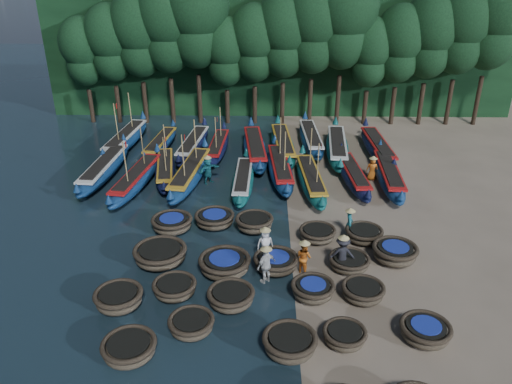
{
  "coord_description": "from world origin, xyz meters",
  "views": [
    {
      "loc": [
        -1.3,
        -20.71,
        13.07
      ],
      "look_at": [
        -1.78,
        3.75,
        1.3
      ],
      "focal_mm": 35.0,
      "sensor_mm": 36.0,
      "label": 1
    }
  ],
  "objects_px": {
    "long_boat_8": "(389,175)",
    "fisherman_1": "(350,221)",
    "coracle_12": "(231,297)",
    "coracle_8": "(345,336)",
    "coracle_16": "(225,264)",
    "long_boat_6": "(311,179)",
    "long_boat_16": "(337,147)",
    "coracle_18": "(349,262)",
    "fisherman_3": "(342,253)",
    "long_boat_14": "(283,145)",
    "long_boat_10": "(160,144)",
    "long_boat_1": "(137,179)",
    "coracle_7": "(290,343)",
    "coracle_10": "(119,298)",
    "long_boat_5": "(280,168)",
    "coracle_22": "(254,223)",
    "coracle_11": "(175,288)",
    "long_boat_15": "(311,139)",
    "long_boat_3": "(190,173)",
    "coracle_23": "(318,233)",
    "coracle_21": "(215,219)",
    "long_boat_17": "(378,147)",
    "fisherman_0": "(265,243)",
    "coracle_17": "(276,262)",
    "coracle_6": "(191,324)",
    "long_boat_11": "(193,145)",
    "coracle_20": "(172,223)",
    "long_boat_9": "(126,139)",
    "long_boat_2": "(165,169)",
    "long_boat_12": "(218,147)",
    "fisherman_2": "(304,256)",
    "coracle_15": "(160,254)",
    "coracle_9": "(425,331)",
    "fisherman_4": "(266,264)",
    "coracle_14": "(363,291)",
    "long_boat_4": "(243,180)",
    "long_boat_13": "(255,148)",
    "long_boat_0": "(104,168)",
    "coracle_5": "(129,348)",
    "fisherman_6": "(372,168)"
  },
  "relations": [
    {
      "from": "coracle_17",
      "to": "fisherman_1",
      "type": "bearing_deg",
      "value": 39.44
    },
    {
      "from": "coracle_11",
      "to": "long_boat_15",
      "type": "bearing_deg",
      "value": 68.57
    },
    {
      "from": "coracle_16",
      "to": "coracle_18",
      "type": "relative_size",
      "value": 1.5
    },
    {
      "from": "coracle_8",
      "to": "coracle_16",
      "type": "distance_m",
      "value": 6.5
    },
    {
      "from": "coracle_21",
      "to": "fisherman_0",
      "type": "distance_m",
      "value": 4.17
    },
    {
      "from": "coracle_8",
      "to": "coracle_21",
      "type": "relative_size",
      "value": 0.72
    },
    {
      "from": "coracle_10",
      "to": "long_boat_8",
      "type": "relative_size",
      "value": 0.29
    },
    {
      "from": "coracle_12",
      "to": "long_boat_8",
      "type": "xyz_separation_m",
      "value": [
        9.06,
        12.25,
        0.14
      ]
    },
    {
      "from": "fisherman_0",
      "to": "fisherman_2",
      "type": "bearing_deg",
      "value": -43.18
    },
    {
      "from": "coracle_9",
      "to": "fisherman_4",
      "type": "distance_m",
      "value": 6.91
    },
    {
      "from": "long_boat_15",
      "to": "long_boat_1",
      "type": "bearing_deg",
      "value": -149.02
    },
    {
      "from": "long_boat_16",
      "to": "fisherman_0",
      "type": "distance_m",
      "value": 14.47
    },
    {
      "from": "coracle_18",
      "to": "fisherman_3",
      "type": "height_order",
      "value": "fisherman_3"
    },
    {
      "from": "coracle_23",
      "to": "long_boat_17",
      "type": "height_order",
      "value": "long_boat_17"
    },
    {
      "from": "long_boat_9",
      "to": "long_boat_16",
      "type": "relative_size",
      "value": 0.98
    },
    {
      "from": "coracle_7",
      "to": "coracle_10",
      "type": "bearing_deg",
      "value": 160.27
    },
    {
      "from": "long_boat_0",
      "to": "long_boat_2",
      "type": "relative_size",
      "value": 1.18
    },
    {
      "from": "coracle_20",
      "to": "long_boat_9",
      "type": "bearing_deg",
      "value": 114.23
    },
    {
      "from": "long_boat_8",
      "to": "fisherman_1",
      "type": "distance_m",
      "value": 7.44
    },
    {
      "from": "coracle_16",
      "to": "long_boat_17",
      "type": "bearing_deg",
      "value": 56.48
    },
    {
      "from": "coracle_6",
      "to": "coracle_21",
      "type": "xyz_separation_m",
      "value": [
        0.1,
        8.23,
        0.03
      ]
    },
    {
      "from": "long_boat_17",
      "to": "coracle_11",
      "type": "bearing_deg",
      "value": -127.78
    },
    {
      "from": "coracle_23",
      "to": "long_boat_4",
      "type": "distance_m",
      "value": 7.33
    },
    {
      "from": "coracle_11",
      "to": "fisherman_0",
      "type": "bearing_deg",
      "value": 36.62
    },
    {
      "from": "coracle_7",
      "to": "long_boat_13",
      "type": "relative_size",
      "value": 0.22
    },
    {
      "from": "long_boat_2",
      "to": "coracle_14",
      "type": "bearing_deg",
      "value": -59.58
    },
    {
      "from": "coracle_22",
      "to": "long_boat_2",
      "type": "relative_size",
      "value": 0.28
    },
    {
      "from": "coracle_15",
      "to": "fisherman_1",
      "type": "height_order",
      "value": "fisherman_1"
    },
    {
      "from": "coracle_11",
      "to": "coracle_18",
      "type": "distance_m",
      "value": 7.91
    },
    {
      "from": "long_boat_11",
      "to": "fisherman_3",
      "type": "xyz_separation_m",
      "value": [
        8.73,
        -14.82,
        0.37
      ]
    },
    {
      "from": "long_boat_12",
      "to": "coracle_5",
      "type": "bearing_deg",
      "value": -90.98
    },
    {
      "from": "long_boat_2",
      "to": "long_boat_12",
      "type": "distance_m",
      "value": 5.14
    },
    {
      "from": "fisherman_1",
      "to": "fisherman_6",
      "type": "height_order",
      "value": "fisherman_6"
    },
    {
      "from": "long_boat_14",
      "to": "fisherman_3",
      "type": "xyz_separation_m",
      "value": [
        2.23,
        -14.77,
        0.31
      ]
    },
    {
      "from": "coracle_17",
      "to": "coracle_6",
      "type": "bearing_deg",
      "value": -127.75
    },
    {
      "from": "long_boat_6",
      "to": "long_boat_16",
      "type": "relative_size",
      "value": 0.9
    },
    {
      "from": "long_boat_8",
      "to": "fisherman_1",
      "type": "bearing_deg",
      "value": -114.21
    },
    {
      "from": "coracle_8",
      "to": "fisherman_1",
      "type": "height_order",
      "value": "fisherman_1"
    },
    {
      "from": "coracle_6",
      "to": "long_boat_8",
      "type": "height_order",
      "value": "long_boat_8"
    },
    {
      "from": "coracle_15",
      "to": "coracle_22",
      "type": "bearing_deg",
      "value": 36.07
    },
    {
      "from": "long_boat_1",
      "to": "long_boat_10",
      "type": "height_order",
      "value": "long_boat_1"
    },
    {
      "from": "long_boat_3",
      "to": "coracle_23",
      "type": "bearing_deg",
      "value": -36.45
    },
    {
      "from": "long_boat_17",
      "to": "long_boat_16",
      "type": "bearing_deg",
      "value": 178.85
    },
    {
      "from": "long_boat_5",
      "to": "coracle_22",
      "type": "bearing_deg",
      "value": -106.43
    },
    {
      "from": "coracle_8",
      "to": "long_boat_10",
      "type": "xyz_separation_m",
      "value": [
        -10.62,
        19.82,
        0.12
      ]
    },
    {
      "from": "long_boat_6",
      "to": "long_boat_17",
      "type": "relative_size",
      "value": 0.93
    },
    {
      "from": "coracle_23",
      "to": "long_boat_5",
      "type": "relative_size",
      "value": 0.22
    },
    {
      "from": "coracle_9",
      "to": "coracle_21",
      "type": "xyz_separation_m",
      "value": [
        -8.64,
        8.45,
        0.01
      ]
    },
    {
      "from": "coracle_12",
      "to": "coracle_15",
      "type": "bearing_deg",
      "value": 138.83
    },
    {
      "from": "coracle_12",
      "to": "coracle_21",
      "type": "xyz_separation_m",
      "value": [
        -1.3,
        6.59,
        -0.01
      ]
    }
  ]
}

